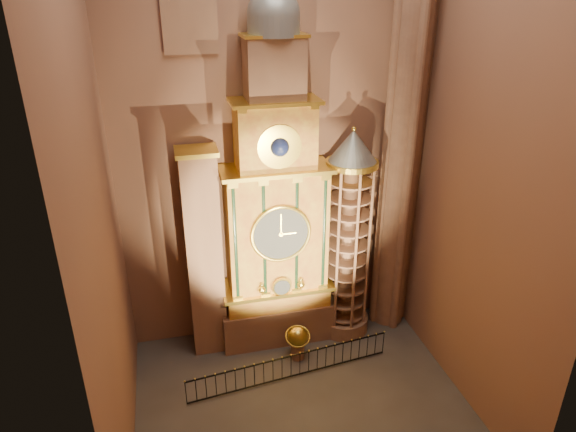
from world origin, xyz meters
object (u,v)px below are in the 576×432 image
object	(u,v)px
portrait_tower	(204,255)
astronomical_clock	(276,217)
stair_turret	(348,239)
celestial_globe	(298,340)
iron_railing	(291,366)

from	to	relation	value
portrait_tower	astronomical_clock	bearing A→B (deg)	-0.29
portrait_tower	stair_turret	distance (m)	6.91
portrait_tower	stair_turret	xyz separation A→B (m)	(6.90, -0.28, 0.12)
stair_turret	celestial_globe	bearing A→B (deg)	-150.08
portrait_tower	stair_turret	bearing A→B (deg)	-2.33
astronomical_clock	portrait_tower	size ratio (longest dim) A/B	1.64
astronomical_clock	stair_turret	size ratio (longest dim) A/B	1.55
celestial_globe	iron_railing	bearing A→B (deg)	-116.70
astronomical_clock	portrait_tower	distance (m)	3.73
stair_turret	portrait_tower	bearing A→B (deg)	177.67
portrait_tower	celestial_globe	bearing A→B (deg)	-26.32
portrait_tower	stair_turret	world-z (taller)	stair_turret
astronomical_clock	celestial_globe	bearing A→B (deg)	-73.60
stair_turret	iron_railing	size ratio (longest dim) A/B	1.14
astronomical_clock	iron_railing	bearing A→B (deg)	-91.54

